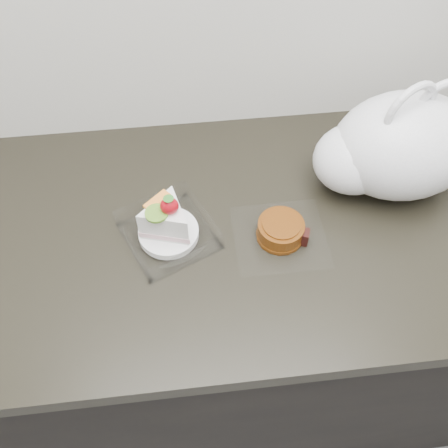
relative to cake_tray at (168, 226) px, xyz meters
The scene contains 4 objects.
counter 0.51m from the cake_tray, ahead, with size 2.04×0.64×0.90m.
cake_tray is the anchor object (origin of this frame).
mooncake_wrap 0.22m from the cake_tray, ahead, with size 0.18×0.17×0.04m.
plastic_bag 0.47m from the cake_tray, 11.05° to the left, with size 0.36×0.28×0.27m.
Camera 1 is at (-0.12, 1.10, 1.71)m, focal length 40.00 mm.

